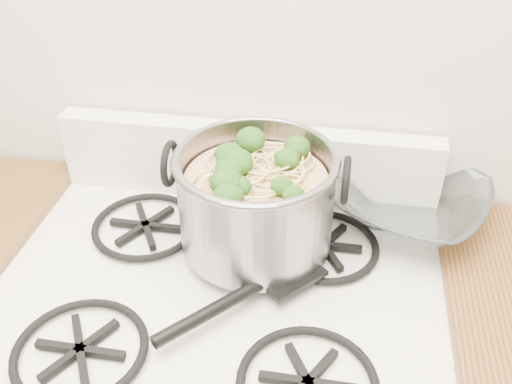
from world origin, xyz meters
name	(u,v)px	position (x,y,z in m)	size (l,w,h in m)	color
stock_pot	(256,201)	(0.05, 1.39, 1.01)	(0.31, 0.28, 0.19)	gray
spatula	(287,269)	(0.11, 1.32, 0.94)	(0.29, 0.31, 0.02)	black
glass_bowl	(409,211)	(0.32, 1.51, 0.94)	(0.11, 0.11, 0.03)	white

